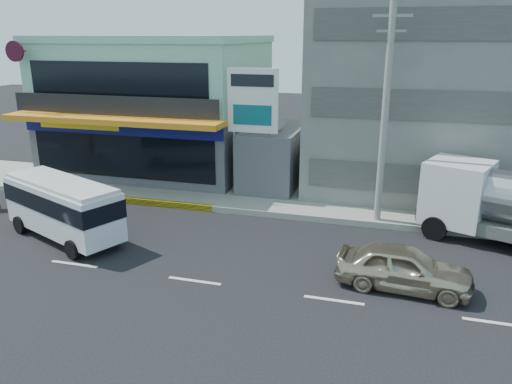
# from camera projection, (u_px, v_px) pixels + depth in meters

# --- Properties ---
(ground) EXTENTS (120.00, 120.00, 0.00)m
(ground) POSITION_uv_depth(u_px,v_px,m) (195.00, 281.00, 17.92)
(ground) COLOR black
(ground) RESTS_ON ground
(sidewalk) EXTENTS (70.00, 5.00, 0.30)m
(sidewalk) POSITION_uv_depth(u_px,v_px,m) (359.00, 206.00, 25.28)
(sidewalk) COLOR gray
(sidewalk) RESTS_ON ground
(shop_building) EXTENTS (12.40, 11.70, 8.00)m
(shop_building) POSITION_uv_depth(u_px,v_px,m) (160.00, 108.00, 31.59)
(shop_building) COLOR #47474D
(shop_building) RESTS_ON ground
(concrete_building) EXTENTS (16.00, 12.00, 14.00)m
(concrete_building) POSITION_uv_depth(u_px,v_px,m) (469.00, 63.00, 26.94)
(concrete_building) COLOR gray
(concrete_building) RESTS_ON ground
(gap_structure) EXTENTS (3.00, 6.00, 3.50)m
(gap_structure) POSITION_uv_depth(u_px,v_px,m) (275.00, 158.00, 28.40)
(gap_structure) COLOR #47474D
(gap_structure) RESTS_ON ground
(satellite_dish) EXTENTS (1.50, 1.50, 0.15)m
(satellite_dish) POSITION_uv_depth(u_px,v_px,m) (271.00, 129.00, 26.93)
(satellite_dish) COLOR slate
(satellite_dish) RESTS_ON gap_structure
(billboard) EXTENTS (2.60, 0.18, 6.90)m
(billboard) POSITION_uv_depth(u_px,v_px,m) (253.00, 108.00, 25.00)
(billboard) COLOR gray
(billboard) RESTS_ON ground
(utility_pole_near) EXTENTS (1.60, 0.30, 10.00)m
(utility_pole_near) POSITION_uv_depth(u_px,v_px,m) (385.00, 115.00, 21.58)
(utility_pole_near) COLOR #999993
(utility_pole_near) RESTS_ON ground
(minibus) EXTENTS (6.49, 4.28, 2.60)m
(minibus) POSITION_uv_depth(u_px,v_px,m) (63.00, 204.00, 21.21)
(minibus) COLOR silver
(minibus) RESTS_ON ground
(sedan) EXTENTS (4.74, 2.24, 1.57)m
(sedan) POSITION_uv_depth(u_px,v_px,m) (404.00, 268.00, 17.18)
(sedan) COLOR #C5B397
(sedan) RESTS_ON ground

